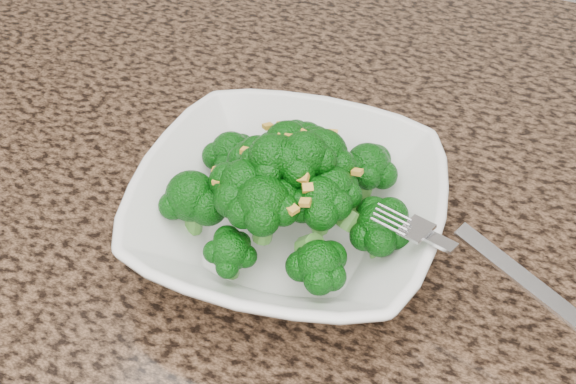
% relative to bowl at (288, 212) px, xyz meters
% --- Properties ---
extents(granite_counter, '(1.64, 1.04, 0.03)m').
position_rel_bowl_xyz_m(granite_counter, '(-0.05, -0.04, -0.04)').
color(granite_counter, brown).
rests_on(granite_counter, cabinet).
extents(bowl, '(0.27, 0.27, 0.06)m').
position_rel_bowl_xyz_m(bowl, '(0.00, 0.00, 0.00)').
color(bowl, white).
rests_on(bowl, granite_counter).
extents(broccoli_pile, '(0.21, 0.21, 0.07)m').
position_rel_bowl_xyz_m(broccoli_pile, '(0.00, 0.00, 0.06)').
color(broccoli_pile, '#084D09').
rests_on(broccoli_pile, bowl).
extents(garlic_topping, '(0.12, 0.12, 0.01)m').
position_rel_bowl_xyz_m(garlic_topping, '(0.00, 0.00, 0.10)').
color(garlic_topping, gold).
rests_on(garlic_topping, broccoli_pile).
extents(fork, '(0.18, 0.08, 0.01)m').
position_rel_bowl_xyz_m(fork, '(0.12, -0.02, 0.04)').
color(fork, silver).
rests_on(fork, bowl).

